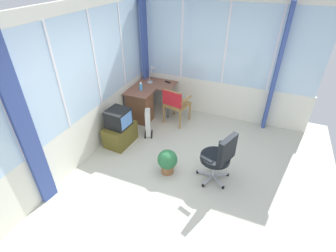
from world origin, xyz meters
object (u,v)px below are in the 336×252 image
at_px(desk, 141,105).
at_px(spray_bottle, 141,86).
at_px(space_heater, 148,122).
at_px(wooden_armchair, 174,102).
at_px(potted_plant, 167,161).
at_px(tv_on_stand, 120,129).
at_px(office_chair, 220,156).
at_px(tv_remote, 168,82).
at_px(desk_lamp, 153,71).

bearing_deg(desk, spray_bottle, 7.12).
bearing_deg(space_heater, wooden_armchair, -30.26).
xyz_separation_m(wooden_armchair, space_heater, (-0.62, 0.36, -0.25)).
distance_m(desk, wooden_armchair, 0.81).
distance_m(desk, potted_plant, 1.91).
xyz_separation_m(wooden_armchair, tv_on_stand, (-1.10, 0.76, -0.22)).
bearing_deg(office_chair, tv_on_stand, 81.86).
xyz_separation_m(office_chair, space_heater, (0.78, 1.69, -0.24)).
bearing_deg(space_heater, desk, 40.53).
distance_m(tv_remote, tv_on_stand, 1.76).
bearing_deg(spray_bottle, desk, -172.88).
height_order(desk, tv_on_stand, tv_on_stand).
bearing_deg(potted_plant, desk, 41.48).
height_order(tv_remote, spray_bottle, spray_bottle).
bearing_deg(office_chair, potted_plant, 99.13).
xyz_separation_m(tv_remote, office_chair, (-1.98, -1.73, -0.20)).
xyz_separation_m(desk, office_chair, (-1.29, -2.12, 0.15)).
bearing_deg(office_chair, desk_lamp, 47.64).
relative_size(tv_remote, office_chair, 0.16).
xyz_separation_m(tv_remote, spray_bottle, (-0.62, 0.40, 0.09)).
relative_size(desk_lamp, space_heater, 0.63).
distance_m(desk, tv_on_stand, 0.99).
bearing_deg(potted_plant, tv_on_stand, 70.41).
distance_m(desk_lamp, wooden_armchair, 0.99).
distance_m(wooden_armchair, tv_on_stand, 1.35).
bearing_deg(tv_remote, desk_lamp, 123.00).
bearing_deg(space_heater, office_chair, -114.88).
height_order(tv_remote, tv_on_stand, tv_on_stand).
xyz_separation_m(desk, tv_on_stand, (-0.99, -0.03, -0.05)).
bearing_deg(tv_on_stand, potted_plant, -109.59).
height_order(spray_bottle, office_chair, office_chair).
xyz_separation_m(desk_lamp, tv_on_stand, (-1.60, 0.01, -0.64)).
bearing_deg(tv_remote, wooden_armchair, -125.43).
relative_size(tv_on_stand, potted_plant, 1.68).
height_order(desk_lamp, office_chair, desk_lamp).
bearing_deg(office_chair, wooden_armchair, 43.60).
distance_m(tv_on_stand, potted_plant, 1.31).
bearing_deg(office_chair, tv_remote, 41.19).
height_order(tv_on_stand, potted_plant, tv_on_stand).
height_order(spray_bottle, potted_plant, spray_bottle).
bearing_deg(desk_lamp, office_chair, -132.36).
height_order(wooden_armchair, tv_on_stand, wooden_armchair).
bearing_deg(spray_bottle, desk_lamp, -4.98).
bearing_deg(potted_plant, tv_remote, 22.33).
xyz_separation_m(spray_bottle, tv_on_stand, (-1.05, -0.04, -0.49)).
bearing_deg(spray_bottle, tv_on_stand, -178.01).
bearing_deg(tv_on_stand, wooden_armchair, -34.57).
distance_m(space_heater, potted_plant, 1.24).
bearing_deg(spray_bottle, tv_remote, -32.52).
bearing_deg(wooden_armchair, desk, 98.34).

